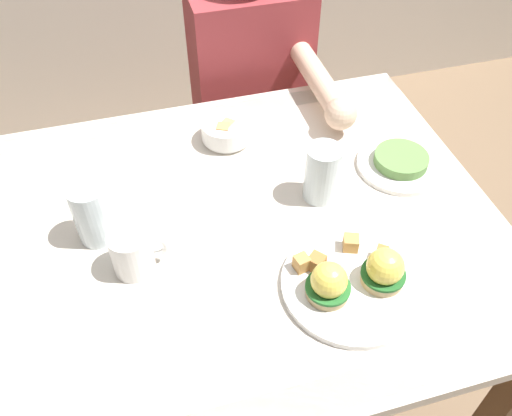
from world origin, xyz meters
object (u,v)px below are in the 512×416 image
at_px(dining_table, 219,261).
at_px(fruit_bowl, 226,131).
at_px(eggs_benedict_plate, 354,280).
at_px(water_glass_far, 93,216).
at_px(coffee_mug, 133,251).
at_px(side_plate, 400,163).
at_px(diner_person, 254,90).
at_px(water_glass_near, 322,176).

distance_m(dining_table, fruit_bowl, 0.32).
height_order(eggs_benedict_plate, water_glass_far, water_glass_far).
distance_m(eggs_benedict_plate, coffee_mug, 0.42).
bearing_deg(coffee_mug, side_plate, 11.58).
bearing_deg(diner_person, eggs_benedict_plate, -92.31).
xyz_separation_m(eggs_benedict_plate, fruit_bowl, (-0.13, 0.49, 0.00)).
distance_m(fruit_bowl, side_plate, 0.42).
bearing_deg(eggs_benedict_plate, coffee_mug, 157.60).
bearing_deg(water_glass_far, coffee_mug, -58.34).
xyz_separation_m(fruit_bowl, diner_person, (0.16, 0.32, -0.12)).
bearing_deg(fruit_bowl, side_plate, -29.06).
distance_m(fruit_bowl, water_glass_near, 0.29).
height_order(water_glass_near, diner_person, diner_person).
height_order(eggs_benedict_plate, fruit_bowl, eggs_benedict_plate).
bearing_deg(coffee_mug, dining_table, 17.64).
height_order(fruit_bowl, coffee_mug, coffee_mug).
bearing_deg(water_glass_near, diner_person, 89.50).
bearing_deg(water_glass_far, eggs_benedict_plate, -30.24).
bearing_deg(water_glass_far, side_plate, 2.10).
distance_m(side_plate, diner_person, 0.58).
height_order(coffee_mug, water_glass_near, water_glass_near).
relative_size(water_glass_near, water_glass_far, 0.96).
xyz_separation_m(dining_table, water_glass_far, (-0.24, 0.05, 0.17)).
height_order(coffee_mug, diner_person, diner_person).
relative_size(side_plate, diner_person, 0.18).
distance_m(coffee_mug, side_plate, 0.64).
height_order(fruit_bowl, water_glass_far, water_glass_far).
xyz_separation_m(side_plate, diner_person, (-0.21, 0.53, -0.10)).
bearing_deg(eggs_benedict_plate, water_glass_near, 83.64).
xyz_separation_m(fruit_bowl, water_glass_near, (0.15, -0.24, 0.03)).
xyz_separation_m(fruit_bowl, water_glass_far, (-0.33, -0.23, 0.03)).
relative_size(dining_table, coffee_mug, 10.78).
relative_size(dining_table, water_glass_near, 9.09).
distance_m(dining_table, water_glass_far, 0.29).
relative_size(eggs_benedict_plate, side_plate, 1.35).
relative_size(water_glass_far, side_plate, 0.68).
bearing_deg(fruit_bowl, dining_table, -107.83).
bearing_deg(eggs_benedict_plate, fruit_bowl, 104.35).
bearing_deg(water_glass_near, water_glass_far, 178.58).
xyz_separation_m(fruit_bowl, coffee_mug, (-0.26, -0.33, 0.02)).
relative_size(water_glass_far, diner_person, 0.12).
height_order(eggs_benedict_plate, diner_person, diner_person).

